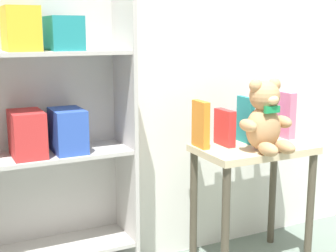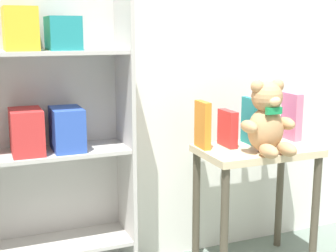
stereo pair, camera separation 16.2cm
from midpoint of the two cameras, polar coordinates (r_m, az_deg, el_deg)
wall_back at (r=2.52m, az=1.54°, el=12.11°), size 4.80×0.06×2.50m
bookshelf_side at (r=2.14m, az=-16.84°, el=-0.87°), size 0.74×0.28×1.38m
display_table at (r=2.45m, az=8.45°, el=-5.28°), size 0.59×0.37×0.65m
teddy_bear at (r=2.29m, az=9.81°, el=0.90°), size 0.27×0.24×0.35m
book_standing_orange at (r=2.33m, az=2.02°, el=0.19°), size 0.04×0.13×0.23m
book_standing_red at (r=2.38m, az=5.01°, el=-0.21°), size 0.04×0.14×0.18m
book_standing_teal at (r=2.45m, az=7.54°, el=0.75°), size 0.02×0.13×0.24m
book_standing_purple at (r=2.53m, az=9.99°, el=1.04°), size 0.03×0.11×0.24m
book_standing_pink at (r=2.61m, az=12.35°, el=1.33°), size 0.04×0.13×0.25m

